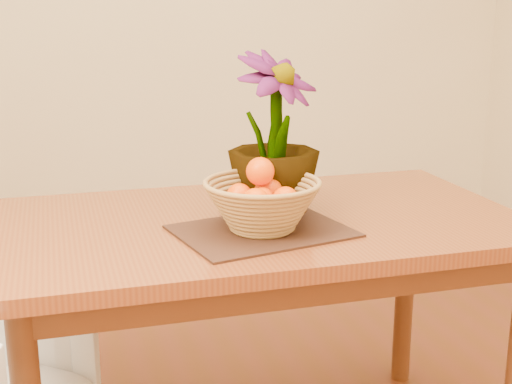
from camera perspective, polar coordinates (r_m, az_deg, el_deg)
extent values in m
cube|color=brown|center=(1.93, 0.43, -2.60)|extent=(1.40, 0.80, 0.04)
cube|color=#4D2712|center=(1.95, 0.42, -4.28)|extent=(1.28, 0.68, 0.08)
cylinder|color=#4D2712|center=(2.30, -17.24, -10.42)|extent=(0.06, 0.06, 0.71)
cylinder|color=#4D2712|center=(2.57, 11.83, -7.35)|extent=(0.06, 0.06, 0.71)
cube|color=#381E14|center=(1.80, 0.49, -3.14)|extent=(0.47, 0.39, 0.01)
cylinder|color=#A37644|center=(1.80, 0.49, -2.93)|extent=(0.15, 0.15, 0.01)
sphere|color=#F73A04|center=(1.78, 0.50, -0.58)|extent=(0.06, 0.06, 0.06)
sphere|color=#F73A04|center=(1.83, 1.00, 0.09)|extent=(0.07, 0.07, 0.07)
sphere|color=#F73A04|center=(1.79, -1.34, -0.34)|extent=(0.07, 0.07, 0.07)
sphere|color=#F73A04|center=(1.72, -0.03, -0.88)|extent=(0.07, 0.07, 0.07)
sphere|color=#F73A04|center=(1.76, 2.37, -0.62)|extent=(0.07, 0.07, 0.07)
sphere|color=#F73A04|center=(1.79, 0.34, 1.66)|extent=(0.07, 0.07, 0.07)
imported|color=#204915|center=(1.91, 1.44, 4.59)|extent=(0.34, 0.34, 0.44)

